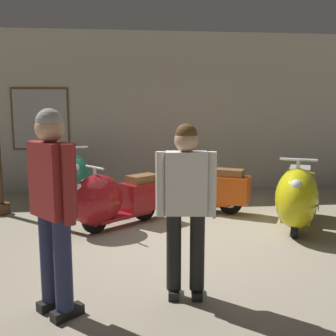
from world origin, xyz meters
name	(u,v)px	position (x,y,z in m)	size (l,w,h in m)	color
ground_plane	(179,238)	(0.00, 0.00, 0.00)	(60.00, 60.00, 0.00)	gray
showroom_back_wall	(160,112)	(-0.01, 3.29, 1.66)	(18.00, 0.24, 3.33)	#ADA89E
scooter_0	(72,179)	(-1.67, 1.77, 0.51)	(0.94, 1.90, 1.12)	black
scooter_1	(112,200)	(-0.92, 0.49, 0.43)	(1.49, 1.30, 0.95)	black
scooter_2	(194,185)	(0.43, 1.40, 0.45)	(1.63, 1.15, 0.98)	black
scooter_3	(297,196)	(1.72, 0.19, 0.49)	(1.23, 1.80, 1.08)	black
visitor_0	(53,199)	(-1.27, -1.83, 1.00)	(0.44, 0.46, 1.72)	black
visitor_1	(186,199)	(-0.15, -1.64, 0.92)	(0.54, 0.28, 1.59)	black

